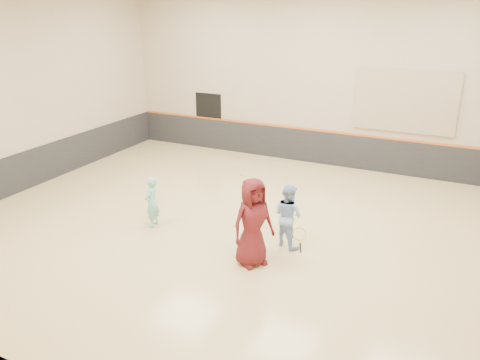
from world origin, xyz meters
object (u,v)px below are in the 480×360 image
at_px(young_man, 253,222).
at_px(spare_racket, 289,213).
at_px(girl, 152,202).
at_px(instructor, 288,215).

bearing_deg(young_man, spare_racket, 37.63).
relative_size(girl, instructor, 0.87).
distance_m(young_man, spare_racket, 3.03).
bearing_deg(spare_racket, instructor, -71.37).
distance_m(instructor, spare_racket, 1.97).
distance_m(instructor, young_man, 1.23).
height_order(girl, young_man, young_man).
xyz_separation_m(girl, instructor, (3.51, 0.54, 0.10)).
height_order(girl, spare_racket, girl).
bearing_deg(girl, instructor, 90.73).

